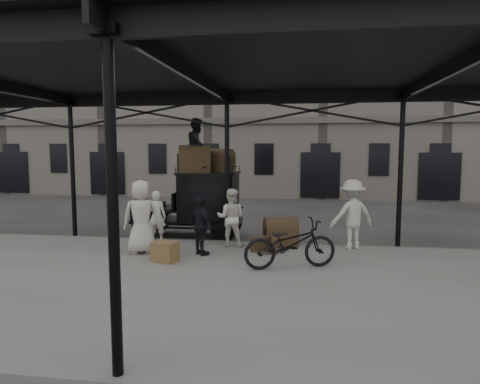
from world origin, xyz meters
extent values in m
plane|color=#383533|center=(0.00, 0.00, 0.00)|extent=(120.00, 120.00, 0.00)
cube|color=slate|center=(0.00, -2.00, 0.07)|extent=(28.00, 8.00, 0.15)
cylinder|color=black|center=(0.00, 2.00, 2.15)|extent=(0.14, 0.14, 4.30)
cylinder|color=black|center=(0.00, -5.80, 2.15)|extent=(0.14, 0.14, 4.30)
cube|color=black|center=(0.00, 2.00, 4.48)|extent=(22.00, 0.10, 0.45)
cube|color=black|center=(0.00, -5.80, 4.48)|extent=(22.00, 0.10, 0.45)
cube|color=black|center=(0.00, -1.70, 4.65)|extent=(22.50, 9.00, 0.08)
cube|color=silver|center=(0.00, -1.70, 4.72)|extent=(18.00, 7.00, 0.04)
cube|color=slate|center=(0.00, 18.00, 7.00)|extent=(64.00, 8.00, 14.00)
cylinder|color=black|center=(-2.80, 2.34, 0.40)|extent=(0.80, 0.10, 0.80)
cylinder|color=black|center=(-2.80, 3.78, 0.40)|extent=(0.80, 0.10, 0.80)
cylinder|color=black|center=(-0.20, 2.34, 0.40)|extent=(0.80, 0.10, 0.80)
cylinder|color=black|center=(-0.20, 3.78, 0.40)|extent=(0.80, 0.10, 0.80)
cube|color=black|center=(-1.55, 3.06, 0.55)|extent=(3.60, 1.25, 0.12)
cube|color=black|center=(-2.90, 3.06, 0.85)|extent=(0.90, 1.00, 0.55)
cube|color=black|center=(-3.37, 3.06, 0.85)|extent=(0.06, 0.70, 0.55)
cube|color=black|center=(-2.10, 3.06, 0.95)|extent=(0.70, 1.30, 0.10)
cube|color=black|center=(-0.80, 3.06, 1.35)|extent=(1.80, 1.45, 1.55)
cube|color=black|center=(-0.80, 2.33, 1.55)|extent=(1.40, 0.02, 0.60)
cube|color=black|center=(-0.80, 3.06, 2.15)|extent=(1.90, 1.55, 0.06)
imported|color=silver|center=(-2.08, 1.56, 0.93)|extent=(0.57, 0.38, 1.56)
imported|color=silver|center=(0.22, 1.34, 0.99)|extent=(0.82, 0.65, 1.67)
imported|color=beige|center=(-2.02, 0.18, 1.14)|extent=(1.12, 0.90, 1.99)
imported|color=black|center=(-0.37, 0.20, 0.94)|extent=(0.93, 0.92, 1.58)
imported|color=beige|center=(3.64, 1.48, 1.13)|extent=(1.45, 1.17, 1.96)
imported|color=black|center=(1.99, -0.69, 0.74)|extent=(2.36, 1.47, 1.17)
imported|color=black|center=(-1.15, 2.96, 3.06)|extent=(0.71, 0.89, 1.76)
cube|color=brown|center=(-1.12, -0.57, 0.40)|extent=(0.72, 0.62, 0.50)
cube|color=#3E321D|center=(1.51, 0.74, 0.38)|extent=(0.22, 0.61, 0.45)
cube|color=#3E321D|center=(1.15, 0.86, 0.35)|extent=(0.58, 0.46, 0.40)
camera|label=1|loc=(2.29, -10.65, 3.02)|focal=32.00mm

